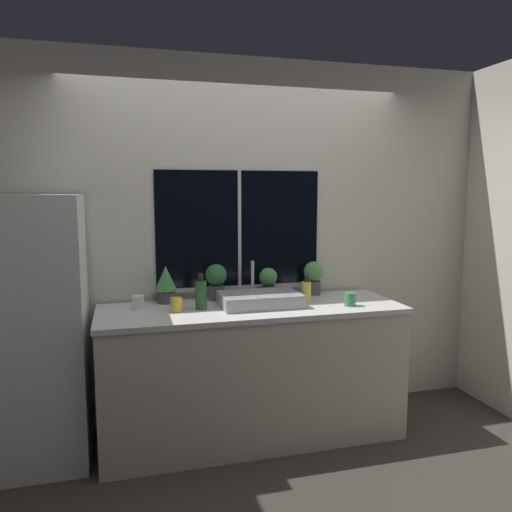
# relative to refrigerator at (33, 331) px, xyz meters

# --- Properties ---
(ground_plane) EXTENTS (14.00, 14.00, 0.00)m
(ground_plane) POSITION_rel_refrigerator_xyz_m (1.41, -0.38, -0.85)
(ground_plane) COLOR #38332D
(wall_back) EXTENTS (8.00, 0.09, 2.70)m
(wall_back) POSITION_rel_refrigerator_xyz_m (1.41, 0.36, 0.50)
(wall_back) COLOR beige
(wall_back) RESTS_ON ground_plane
(wall_right) EXTENTS (0.06, 7.00, 2.70)m
(wall_right) POSITION_rel_refrigerator_xyz_m (3.42, 1.12, 0.50)
(wall_right) COLOR beige
(wall_right) RESTS_ON ground_plane
(counter) EXTENTS (2.09, 0.70, 0.94)m
(counter) POSITION_rel_refrigerator_xyz_m (1.41, -0.05, -0.38)
(counter) COLOR beige
(counter) RESTS_ON ground_plane
(refrigerator) EXTENTS (0.64, 0.63, 1.71)m
(refrigerator) POSITION_rel_refrigerator_xyz_m (0.00, 0.00, 0.00)
(refrigerator) COLOR silver
(refrigerator) RESTS_ON ground_plane
(sink) EXTENTS (0.55, 0.40, 0.29)m
(sink) POSITION_rel_refrigerator_xyz_m (1.47, -0.04, 0.13)
(sink) COLOR #ADADB2
(sink) RESTS_ON counter
(potted_plant_far_left) EXTENTS (0.16, 0.16, 0.26)m
(potted_plant_far_left) POSITION_rel_refrigerator_xyz_m (0.85, 0.22, 0.23)
(potted_plant_far_left) COLOR #4C4C51
(potted_plant_far_left) RESTS_ON counter
(potted_plant_center_left) EXTENTS (0.16, 0.16, 0.26)m
(potted_plant_center_left) POSITION_rel_refrigerator_xyz_m (1.21, 0.22, 0.24)
(potted_plant_center_left) COLOR #4C4C51
(potted_plant_center_left) RESTS_ON counter
(potted_plant_center_right) EXTENTS (0.14, 0.14, 0.22)m
(potted_plant_center_right) POSITION_rel_refrigerator_xyz_m (1.61, 0.22, 0.21)
(potted_plant_center_right) COLOR #4C4C51
(potted_plant_center_right) RESTS_ON counter
(potted_plant_far_right) EXTENTS (0.15, 0.15, 0.26)m
(potted_plant_far_right) POSITION_rel_refrigerator_xyz_m (1.97, 0.22, 0.23)
(potted_plant_far_right) COLOR #4C4C51
(potted_plant_far_right) RESTS_ON counter
(soap_bottle) EXTENTS (0.07, 0.07, 0.19)m
(soap_bottle) POSITION_rel_refrigerator_xyz_m (1.81, -0.03, 0.16)
(soap_bottle) COLOR #DBD14C
(soap_bottle) RESTS_ON counter
(bottle_tall) EXTENTS (0.08, 0.08, 0.25)m
(bottle_tall) POSITION_rel_refrigerator_xyz_m (1.06, -0.04, 0.19)
(bottle_tall) COLOR #235128
(bottle_tall) RESTS_ON counter
(mug_yellow) EXTENTS (0.08, 0.08, 0.09)m
(mug_yellow) POSITION_rel_refrigerator_xyz_m (0.89, -0.06, 0.13)
(mug_yellow) COLOR gold
(mug_yellow) RESTS_ON counter
(mug_white) EXTENTS (0.08, 0.08, 0.09)m
(mug_white) POSITION_rel_refrigerator_xyz_m (0.65, 0.08, 0.13)
(mug_white) COLOR white
(mug_white) RESTS_ON counter
(mug_green) EXTENTS (0.08, 0.08, 0.09)m
(mug_green) POSITION_rel_refrigerator_xyz_m (2.07, -0.21, 0.13)
(mug_green) COLOR #38844C
(mug_green) RESTS_ON counter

